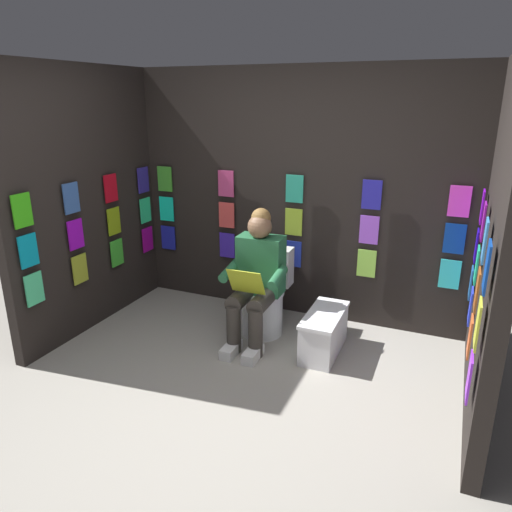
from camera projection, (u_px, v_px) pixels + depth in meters
The scene contains 7 objects.
ground_plane at pixel (202, 418), 3.29m from camera, with size 30.00×30.00×0.00m, color #9E998E.
display_wall_back at pixel (297, 196), 4.60m from camera, with size 3.39×0.14×2.37m.
display_wall_left at pixel (496, 245), 3.10m from camera, with size 0.14×1.89×2.37m.
display_wall_right at pixel (86, 202), 4.37m from camera, with size 0.14×1.89×2.37m.
toilet at pixel (265, 297), 4.45m from camera, with size 0.41×0.56×0.77m.
person_reading at pixel (256, 278), 4.16m from camera, with size 0.53×0.69×1.19m.
comic_longbox_near at pixel (324, 333), 4.09m from camera, with size 0.29×0.66×0.37m.
Camera 1 is at (-1.44, 2.39, 2.09)m, focal length 33.69 mm.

